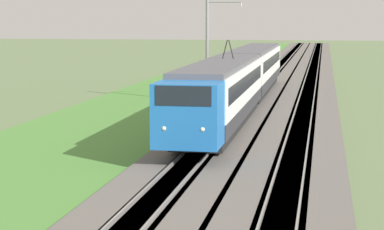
% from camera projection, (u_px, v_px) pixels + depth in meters
% --- Properties ---
extents(ballast_main, '(240.00, 4.40, 0.30)m').
position_uv_depth(ballast_main, '(251.00, 98.00, 56.57)').
color(ballast_main, '#605B56').
rests_on(ballast_main, ground).
extents(ballast_adjacent, '(240.00, 4.40, 0.30)m').
position_uv_depth(ballast_adjacent, '(307.00, 99.00, 55.85)').
color(ballast_adjacent, '#605B56').
rests_on(ballast_adjacent, ground).
extents(track_main, '(240.00, 1.57, 0.45)m').
position_uv_depth(track_main, '(251.00, 98.00, 56.57)').
color(track_main, '#4C4238').
rests_on(track_main, ground).
extents(track_adjacent, '(240.00, 1.57, 0.45)m').
position_uv_depth(track_adjacent, '(307.00, 99.00, 55.85)').
color(track_adjacent, '#4C4238').
rests_on(track_adjacent, ground).
extents(grass_verge, '(240.00, 11.36, 0.12)m').
position_uv_depth(grass_verge, '(172.00, 98.00, 57.64)').
color(grass_verge, '#4C8438').
rests_on(grass_verge, ground).
extents(passenger_train, '(40.71, 2.82, 4.96)m').
position_uv_depth(passenger_train, '(241.00, 77.00, 49.38)').
color(passenger_train, blue).
rests_on(passenger_train, ground).
extents(catenary_mast_mid, '(0.22, 2.56, 8.21)m').
position_uv_depth(catenary_mast_mid, '(208.00, 45.00, 53.44)').
color(catenary_mast_mid, slate).
rests_on(catenary_mast_mid, ground).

